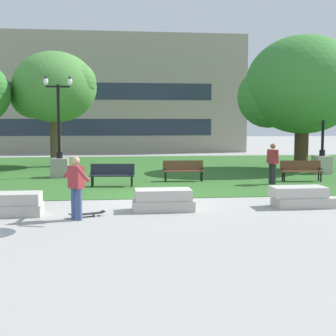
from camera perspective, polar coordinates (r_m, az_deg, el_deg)
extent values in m
plane|color=#A3A09B|center=(16.01, -1.51, -3.80)|extent=(140.00, 140.00, 0.00)
cube|color=#336628|center=(25.90, -3.48, -0.19)|extent=(40.00, 20.00, 0.02)
cube|color=#B2ADA3|center=(13.94, -18.74, -4.84)|extent=(1.80, 0.90, 0.32)
cube|color=#BBB6AB|center=(13.88, -18.66, -3.54)|extent=(1.66, 0.83, 0.32)
cube|color=#B2ADA3|center=(13.93, -0.60, -4.55)|extent=(1.80, 0.90, 0.32)
cube|color=#BBB6AB|center=(13.87, -0.59, -3.25)|extent=(1.66, 0.83, 0.32)
cube|color=#B2ADA3|center=(15.09, 16.15, -3.98)|extent=(1.80, 0.90, 0.32)
cube|color=#BBB6AB|center=(14.98, 15.58, -2.80)|extent=(1.66, 0.83, 0.32)
cylinder|color=#384C7A|center=(12.87, -11.40, -4.29)|extent=(0.15, 0.15, 0.86)
cylinder|color=#384C7A|center=(12.72, -10.78, -4.38)|extent=(0.15, 0.15, 0.86)
cube|color=maroon|center=(12.69, -11.16, -1.09)|extent=(0.46, 0.45, 0.60)
cylinder|color=maroon|center=(13.08, -11.88, -0.35)|extent=(0.43, 0.40, 0.43)
cylinder|color=maroon|center=(12.28, -10.41, -0.70)|extent=(0.43, 0.40, 0.43)
sphere|color=tan|center=(12.65, -11.19, 0.89)|extent=(0.22, 0.22, 0.22)
cube|color=black|center=(13.19, -9.85, -5.54)|extent=(0.82, 0.48, 0.02)
cube|color=black|center=(13.33, -8.00, -5.30)|extent=(0.18, 0.23, 0.06)
cube|color=black|center=(13.05, -11.73, -5.60)|extent=(0.18, 0.23, 0.06)
cylinder|color=silver|center=(13.37, -9.09, -5.63)|extent=(0.06, 0.05, 0.06)
cylinder|color=silver|center=(13.16, -8.78, -5.80)|extent=(0.06, 0.05, 0.06)
cylinder|color=silver|center=(13.24, -10.90, -5.77)|extent=(0.06, 0.05, 0.06)
cylinder|color=silver|center=(13.03, -10.61, -5.95)|extent=(0.06, 0.05, 0.06)
cube|color=brown|center=(20.61, 1.91, -0.41)|extent=(1.82, 0.53, 0.05)
cube|color=brown|center=(20.83, 1.85, 0.29)|extent=(1.80, 0.21, 0.46)
cube|color=black|center=(20.53, -0.42, -0.09)|extent=(0.08, 0.40, 0.04)
cube|color=black|center=(20.70, 4.23, -0.06)|extent=(0.08, 0.40, 0.04)
cylinder|color=black|center=(20.41, -0.28, -1.12)|extent=(0.07, 0.07, 0.41)
cylinder|color=black|center=(20.57, 4.17, -1.08)|extent=(0.07, 0.07, 0.41)
cylinder|color=black|center=(20.73, -0.33, -1.02)|extent=(0.07, 0.07, 0.41)
cylinder|color=black|center=(20.89, 4.05, -0.98)|extent=(0.07, 0.07, 0.41)
cube|color=#1E232D|center=(19.08, -6.84, -0.93)|extent=(1.83, 0.62, 0.05)
cube|color=#1E232D|center=(19.30, -6.77, -0.17)|extent=(1.80, 0.30, 0.46)
cube|color=black|center=(19.17, -9.34, -0.57)|extent=(0.10, 0.40, 0.04)
cube|color=black|center=(19.00, -4.32, -0.57)|extent=(0.10, 0.40, 0.04)
cylinder|color=black|center=(19.05, -9.28, -1.68)|extent=(0.07, 0.07, 0.41)
cylinder|color=black|center=(18.88, -4.46, -1.68)|extent=(0.07, 0.07, 0.41)
cylinder|color=black|center=(19.36, -9.14, -1.56)|extent=(0.07, 0.07, 0.41)
cylinder|color=black|center=(19.20, -4.41, -1.56)|extent=(0.07, 0.07, 0.41)
cube|color=brown|center=(21.39, 15.99, -0.40)|extent=(1.84, 0.65, 0.05)
cube|color=brown|center=(21.61, 15.83, 0.27)|extent=(1.80, 0.33, 0.46)
cube|color=black|center=(21.17, 13.82, -0.08)|extent=(0.11, 0.40, 0.04)
cube|color=black|center=(21.63, 18.14, -0.08)|extent=(0.11, 0.40, 0.04)
cylinder|color=black|center=(21.06, 14.00, -1.08)|extent=(0.07, 0.07, 0.41)
cylinder|color=black|center=(21.50, 18.14, -1.06)|extent=(0.07, 0.07, 0.41)
cylinder|color=black|center=(21.37, 13.80, -0.98)|extent=(0.07, 0.07, 0.41)
cylinder|color=black|center=(21.80, 17.88, -0.96)|extent=(0.07, 0.07, 0.41)
cube|color=#ADA89E|center=(24.96, 18.24, 0.38)|extent=(0.80, 0.80, 0.90)
cylinder|color=black|center=(24.92, 18.28, 1.76)|extent=(0.28, 0.28, 0.30)
cylinder|color=black|center=(24.87, 18.42, 6.16)|extent=(0.14, 0.14, 4.13)
cube|color=black|center=(24.98, 18.56, 10.67)|extent=(1.10, 0.08, 0.08)
ellipsoid|color=white|center=(24.78, 17.40, 11.30)|extent=(0.22, 0.22, 0.36)
cone|color=black|center=(24.80, 17.41, 11.75)|extent=(0.20, 0.20, 0.13)
ellipsoid|color=white|center=(25.24, 19.73, 11.12)|extent=(0.22, 0.22, 0.36)
cone|color=black|center=(25.26, 19.74, 11.57)|extent=(0.20, 0.20, 0.13)
cube|color=gray|center=(22.70, -13.06, 0.03)|extent=(0.80, 0.80, 0.90)
cylinder|color=black|center=(22.65, -13.09, 1.54)|extent=(0.28, 0.28, 0.30)
cylinder|color=black|center=(22.60, -13.18, 5.52)|extent=(0.14, 0.14, 3.45)
cube|color=black|center=(22.66, -13.27, 9.64)|extent=(1.10, 0.08, 0.08)
ellipsoid|color=white|center=(22.75, -14.68, 10.19)|extent=(0.22, 0.22, 0.36)
cone|color=black|center=(22.76, -14.70, 10.69)|extent=(0.20, 0.20, 0.13)
ellipsoid|color=white|center=(22.62, -11.88, 10.28)|extent=(0.22, 0.22, 0.36)
cone|color=black|center=(22.64, -11.89, 10.78)|extent=(0.20, 0.20, 0.13)
cylinder|color=#42301E|center=(26.69, 15.95, 2.93)|extent=(0.75, 0.75, 2.91)
ellipsoid|color=#387F33|center=(26.75, 16.14, 9.72)|extent=(6.23, 6.23, 5.30)
sphere|color=#387F33|center=(26.69, 12.15, 8.48)|extent=(3.43, 3.43, 3.43)
sphere|color=#387F33|center=(26.85, 19.80, 10.26)|extent=(3.11, 3.11, 3.11)
cylinder|color=brown|center=(28.21, -13.49, 3.52)|extent=(0.68, 0.68, 3.31)
ellipsoid|color=#4C893D|center=(28.27, -13.63, 9.56)|extent=(4.82, 4.82, 4.09)
sphere|color=#4C893D|center=(28.90, -16.13, 8.46)|extent=(2.65, 2.65, 2.65)
sphere|color=#4C893D|center=(27.69, -11.25, 10.20)|extent=(2.41, 2.41, 2.41)
cylinder|color=#28282D|center=(20.17, 12.39, -0.70)|extent=(0.15, 0.15, 0.86)
cylinder|color=#28282D|center=(20.04, 12.81, -0.75)|extent=(0.15, 0.15, 0.86)
cube|color=maroon|center=(20.04, 12.64, 1.35)|extent=(0.40, 0.47, 0.60)
cylinder|color=maroon|center=(20.23, 12.09, 1.47)|extent=(0.15, 0.16, 0.56)
cylinder|color=maroon|center=(19.85, 13.21, 1.37)|extent=(0.15, 0.16, 0.56)
sphere|color=brown|center=(20.01, 12.67, 2.61)|extent=(0.22, 0.22, 0.22)
cube|color=gray|center=(40.33, -8.34, 9.02)|extent=(25.34, 1.00, 10.14)
cube|color=#232D3D|center=(39.74, -8.30, 4.93)|extent=(19.00, 0.03, 1.40)
cube|color=#232D3D|center=(39.82, -8.36, 9.25)|extent=(19.00, 0.03, 1.40)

